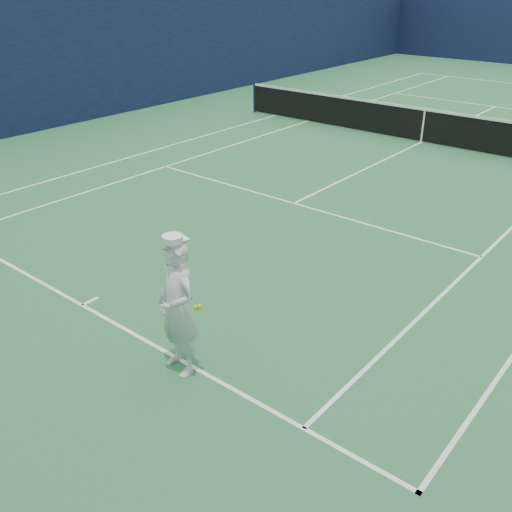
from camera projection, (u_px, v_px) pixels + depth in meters
The scene contains 5 objects.
ground at pixel (421, 142), 16.88m from camera, with size 80.00×80.00×0.00m, color #276838.
court_markings at pixel (421, 142), 16.87m from camera, with size 11.03×23.83×0.01m.
windscreen_fence at pixel (430, 72), 15.98m from camera, with size 20.12×36.12×4.00m.
tennis_net at pixel (423, 124), 16.63m from camera, with size 12.88×0.09×1.07m.
tennis_player at pixel (177, 307), 6.89m from camera, with size 0.75×0.61×1.87m.
Camera 1 is at (6.75, -15.93, 4.56)m, focal length 40.00 mm.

